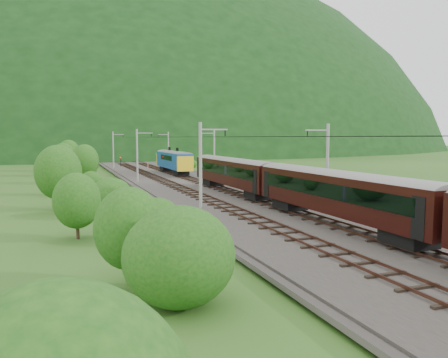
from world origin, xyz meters
name	(u,v)px	position (x,y,z in m)	size (l,w,h in m)	color
ground	(267,216)	(0.00, 0.00, 0.00)	(600.00, 600.00, 0.00)	#2A5119
railbed	(227,200)	(0.00, 10.00, 0.15)	(14.00, 220.00, 0.30)	#38332D
track_left	(206,199)	(-2.40, 10.00, 0.37)	(2.40, 220.00, 0.27)	brown
track_right	(247,197)	(2.40, 10.00, 0.37)	(2.40, 220.00, 0.27)	brown
catenary_left	(138,154)	(-6.12, 32.00, 4.50)	(2.54, 192.28, 8.00)	gray
catenary_right	(214,153)	(6.12, 32.00, 4.50)	(2.54, 192.28, 8.00)	gray
overhead_wires	(227,137)	(0.00, 10.00, 7.10)	(4.83, 198.00, 0.03)	black
mountain_main	(89,148)	(0.00, 260.00, 0.00)	(504.00, 360.00, 244.00)	black
hazard_post_near	(137,163)	(-0.61, 66.35, 1.07)	(0.16, 0.16, 1.53)	red
hazard_post_far	(148,165)	(0.71, 60.38, 0.94)	(0.14, 0.14, 1.28)	red
signal	(121,161)	(-3.99, 69.07, 1.57)	(0.24, 0.24, 2.17)	black
vegetation_left	(81,174)	(-14.81, 21.36, 2.60)	(10.06, 147.42, 6.56)	#194C14
vegetation_right	(345,189)	(12.98, 6.51, 1.26)	(6.88, 102.20, 3.09)	#194C14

